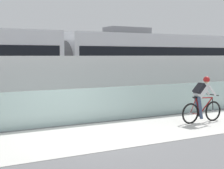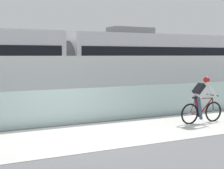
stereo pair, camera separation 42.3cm
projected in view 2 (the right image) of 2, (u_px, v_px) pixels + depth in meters
ground_plane at (80, 137)px, 9.80m from camera, size 200.00×200.00×0.00m
bike_path_deck at (80, 137)px, 9.80m from camera, size 32.00×3.20×0.01m
glass_parapet at (60, 107)px, 11.39m from camera, size 32.00×0.05×1.21m
concrete_barrier_wall at (45, 86)px, 12.95m from camera, size 32.00×0.36×2.32m
tram_rail_near at (30, 108)px, 15.26m from camera, size 32.00×0.08×0.01m
tram_rail_far at (24, 103)px, 16.54m from camera, size 32.00×0.08×0.01m
tram at (63, 65)px, 16.53m from camera, size 22.56×2.54×3.81m
cyclist_on_bike at (202, 100)px, 11.73m from camera, size 1.77×0.58×1.61m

